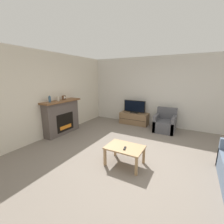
# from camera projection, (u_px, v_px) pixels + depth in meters

# --- Properties ---
(ground_plane) EXTENTS (24.00, 24.00, 0.00)m
(ground_plane) POSITION_uv_depth(u_px,v_px,m) (133.00, 157.00, 3.68)
(ground_plane) COLOR slate
(wall_back) EXTENTS (12.00, 0.06, 2.70)m
(wall_back) POSITION_uv_depth(u_px,v_px,m) (161.00, 92.00, 5.81)
(wall_back) COLOR beige
(wall_back) RESTS_ON ground
(wall_left) EXTENTS (0.06, 12.00, 2.70)m
(wall_left) POSITION_uv_depth(u_px,v_px,m) (47.00, 95.00, 4.76)
(wall_left) COLOR beige
(wall_left) RESTS_ON ground
(fireplace) EXTENTS (0.44, 1.43, 1.16)m
(fireplace) POSITION_uv_depth(u_px,v_px,m) (62.00, 117.00, 5.13)
(fireplace) COLOR #564C47
(fireplace) RESTS_ON ground
(mantel_vase_left) EXTENTS (0.08, 0.08, 0.21)m
(mantel_vase_left) POSITION_uv_depth(u_px,v_px,m) (50.00, 99.00, 4.60)
(mantel_vase_left) COLOR #385670
(mantel_vase_left) RESTS_ON fireplace
(mantel_vase_centre_left) EXTENTS (0.09, 0.09, 0.17)m
(mantel_vase_centre_left) POSITION_uv_depth(u_px,v_px,m) (58.00, 98.00, 4.88)
(mantel_vase_centre_left) COLOR beige
(mantel_vase_centre_left) RESTS_ON fireplace
(mantel_clock) EXTENTS (0.08, 0.11, 0.15)m
(mantel_clock) POSITION_uv_depth(u_px,v_px,m) (64.00, 98.00, 5.10)
(mantel_clock) COLOR brown
(mantel_clock) RESTS_ON fireplace
(tv_stand) EXTENTS (1.15, 0.50, 0.47)m
(tv_stand) POSITION_uv_depth(u_px,v_px,m) (134.00, 118.00, 6.24)
(tv_stand) COLOR brown
(tv_stand) RESTS_ON ground
(tv) EXTENTS (0.90, 0.18, 0.52)m
(tv) POSITION_uv_depth(u_px,v_px,m) (134.00, 107.00, 6.13)
(tv) COLOR black
(tv) RESTS_ON tv_stand
(armchair) EXTENTS (0.70, 0.76, 0.83)m
(armchair) POSITION_uv_depth(u_px,v_px,m) (165.00, 124.00, 5.42)
(armchair) COLOR #4C4C51
(armchair) RESTS_ON ground
(coffee_table) EXTENTS (0.81, 0.57, 0.43)m
(coffee_table) POSITION_uv_depth(u_px,v_px,m) (125.00, 149.00, 3.31)
(coffee_table) COLOR #A37F56
(coffee_table) RESTS_ON ground
(remote) EXTENTS (0.07, 0.16, 0.02)m
(remote) POSITION_uv_depth(u_px,v_px,m) (125.00, 148.00, 3.20)
(remote) COLOR black
(remote) RESTS_ON coffee_table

